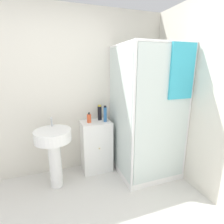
{
  "coord_description": "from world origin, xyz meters",
  "views": [
    {
      "loc": [
        -0.13,
        -1.03,
        1.65
      ],
      "look_at": [
        0.64,
        1.14,
        1.05
      ],
      "focal_mm": 28.0,
      "sensor_mm": 36.0,
      "label": 1
    }
  ],
  "objects_px": {
    "shampoo_bottle_blue": "(105,114)",
    "shampoo_bottle_tall_black": "(100,113)",
    "soap_dispenser": "(89,118)",
    "sink": "(54,146)"
  },
  "relations": [
    {
      "from": "shampoo_bottle_blue",
      "to": "shampoo_bottle_tall_black",
      "type": "bearing_deg",
      "value": 116.79
    },
    {
      "from": "shampoo_bottle_tall_black",
      "to": "shampoo_bottle_blue",
      "type": "bearing_deg",
      "value": -63.21
    },
    {
      "from": "sink",
      "to": "shampoo_bottle_tall_black",
      "type": "relative_size",
      "value": 3.98
    },
    {
      "from": "sink",
      "to": "soap_dispenser",
      "type": "xyz_separation_m",
      "value": [
        0.54,
        0.21,
        0.28
      ]
    },
    {
      "from": "shampoo_bottle_tall_black",
      "to": "shampoo_bottle_blue",
      "type": "distance_m",
      "value": 0.13
    },
    {
      "from": "shampoo_bottle_blue",
      "to": "soap_dispenser",
      "type": "bearing_deg",
      "value": 171.83
    },
    {
      "from": "shampoo_bottle_tall_black",
      "to": "shampoo_bottle_blue",
      "type": "xyz_separation_m",
      "value": [
        0.06,
        -0.11,
        0.0
      ]
    },
    {
      "from": "soap_dispenser",
      "to": "shampoo_bottle_blue",
      "type": "relative_size",
      "value": 0.64
    },
    {
      "from": "sink",
      "to": "shampoo_bottle_blue",
      "type": "xyz_separation_m",
      "value": [
        0.79,
        0.18,
        0.33
      ]
    },
    {
      "from": "shampoo_bottle_tall_black",
      "to": "soap_dispenser",
      "type": "bearing_deg",
      "value": -157.9
    }
  ]
}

